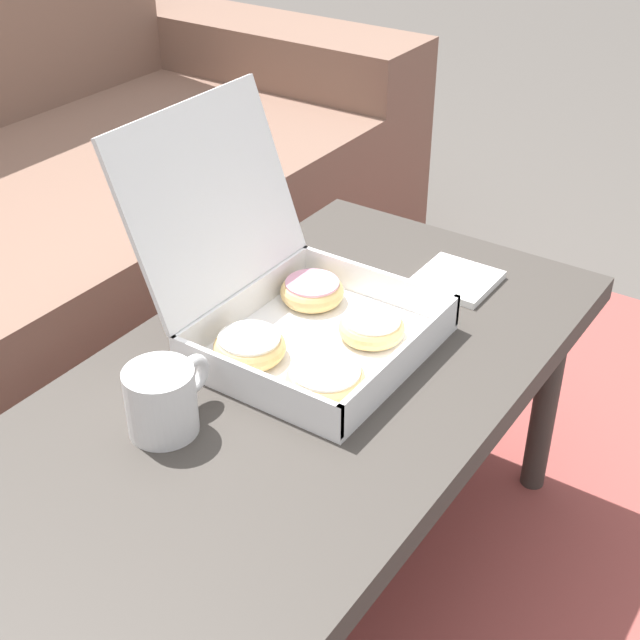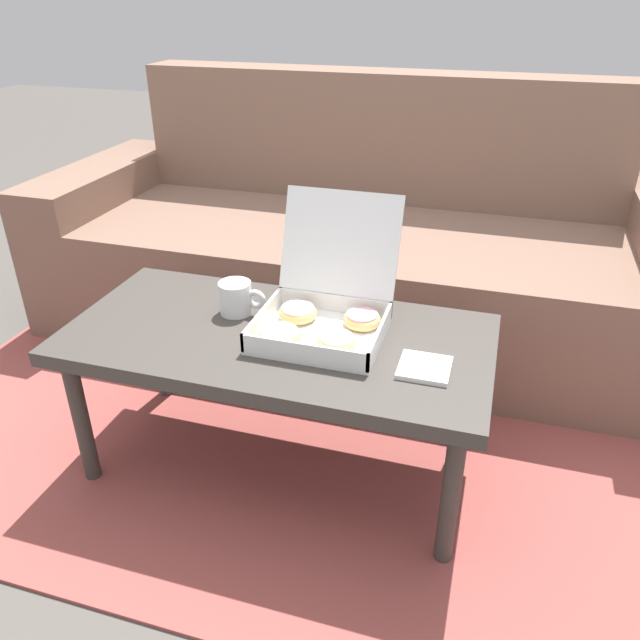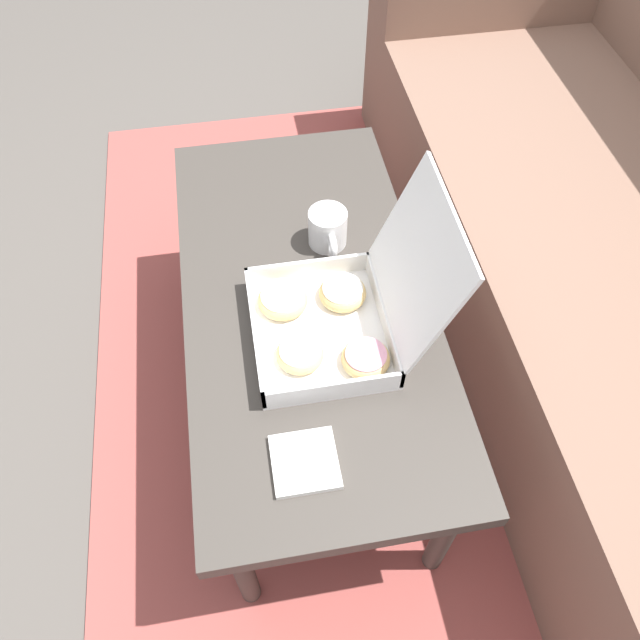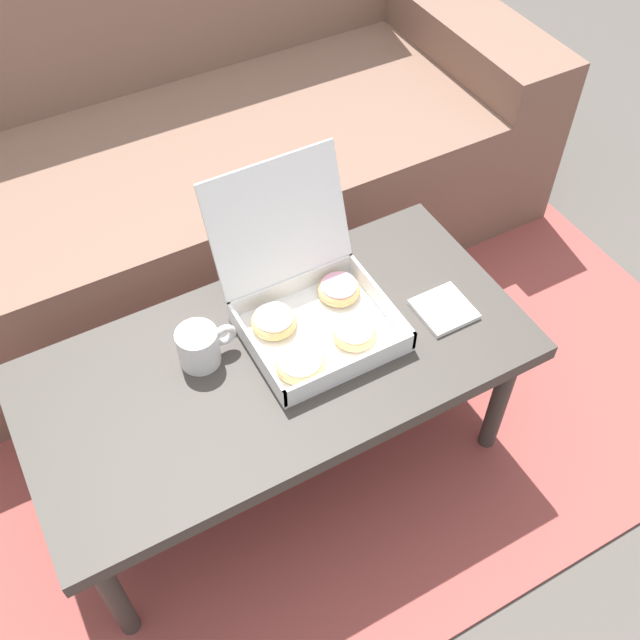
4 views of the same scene
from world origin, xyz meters
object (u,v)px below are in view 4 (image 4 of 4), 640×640
at_px(couch, 142,172).
at_px(pastry_box, 309,308).
at_px(coffee_table, 278,370).
at_px(coffee_mug, 200,346).

bearing_deg(couch, pastry_box, -82.82).
height_order(coffee_table, pastry_box, pastry_box).
xyz_separation_m(coffee_table, pastry_box, (0.11, 0.05, 0.10)).
distance_m(coffee_table, pastry_box, 0.16).
height_order(pastry_box, coffee_mug, pastry_box).
xyz_separation_m(coffee_table, coffee_mug, (-0.14, 0.07, 0.09)).
bearing_deg(coffee_table, pastry_box, 24.98).
bearing_deg(coffee_mug, pastry_box, -5.47).
relative_size(couch, coffee_table, 2.17).
bearing_deg(pastry_box, couch, 97.18).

